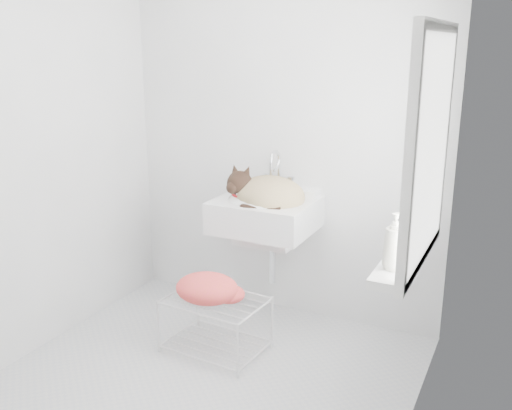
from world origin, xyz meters
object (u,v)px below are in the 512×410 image
at_px(wire_rack, 216,327).
at_px(bottle_c, 409,244).
at_px(bottle_a, 393,269).
at_px(sink, 266,199).
at_px(cat, 266,194).
at_px(bottle_b, 402,255).

distance_m(wire_rack, bottle_c, 1.31).
bearing_deg(wire_rack, bottle_c, 1.17).
bearing_deg(bottle_a, sink, 141.10).
height_order(sink, wire_rack, sink).
relative_size(wire_rack, bottle_a, 2.58).
xyz_separation_m(cat, bottle_b, (0.98, -0.59, -0.04)).
relative_size(cat, wire_rack, 0.84).
bearing_deg(bottle_b, bottle_a, -90.00).
bearing_deg(cat, wire_rack, -104.59).
height_order(bottle_a, bottle_c, bottle_a).
bearing_deg(bottle_a, bottle_c, 90.00).
height_order(cat, bottle_c, cat).
relative_size(cat, bottle_b, 2.35).
relative_size(sink, cat, 1.30).
relative_size(sink, bottle_a, 2.81).
xyz_separation_m(cat, bottle_c, (0.98, -0.43, -0.04)).
bearing_deg(bottle_a, bottle_b, 90.00).
height_order(cat, wire_rack, cat).
relative_size(sink, wire_rack, 1.09).
bearing_deg(bottle_c, bottle_a, -90.00).
relative_size(bottle_a, bottle_b, 1.09).
bearing_deg(bottle_c, wire_rack, -178.83).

